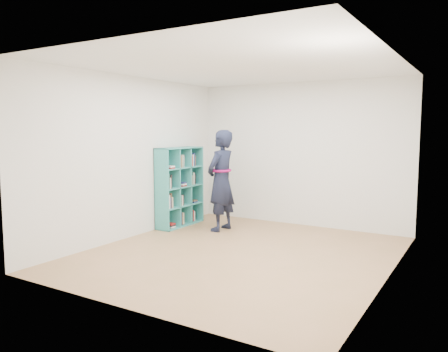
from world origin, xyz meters
The scene contains 9 objects.
floor centered at (0.00, 0.00, 0.00)m, with size 4.50×4.50×0.00m, color #987445.
ceiling centered at (0.00, 0.00, 2.60)m, with size 4.50×4.50×0.00m, color white.
wall_left centered at (-2.00, 0.00, 1.30)m, with size 0.02×4.50×2.60m, color silver.
wall_right centered at (2.00, 0.00, 1.30)m, with size 0.02×4.50×2.60m, color silver.
wall_back centered at (0.00, 2.25, 1.30)m, with size 4.00×0.02×2.60m, color silver.
wall_front centered at (0.00, -2.25, 1.30)m, with size 4.00×0.02×2.60m, color silver.
bookshelf centered at (-1.86, 1.04, 0.70)m, with size 0.31×1.07×1.43m.
person centered at (-0.99, 1.10, 0.87)m, with size 0.44×0.65×1.75m.
smartphone centered at (-1.12, 1.18, 0.99)m, with size 0.01×0.11×0.14m.
Camera 1 is at (2.93, -5.27, 1.75)m, focal length 35.00 mm.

